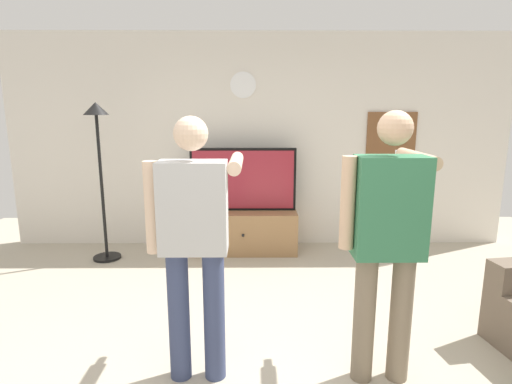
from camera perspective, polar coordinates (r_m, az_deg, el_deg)
back_wall at (r=5.30m, az=0.52°, el=7.02°), size 6.40×0.10×2.70m
tv_stand at (r=5.16m, az=-1.76°, el=-5.45°), size 1.32×0.54×0.52m
television at (r=5.05m, az=-1.79°, el=1.77°), size 1.30×0.07×0.78m
wall_clock at (r=5.23m, az=-1.81°, el=14.71°), size 0.32×0.03×0.32m
framed_picture at (r=5.53m, az=18.35°, el=7.47°), size 0.63×0.04×0.60m
floor_lamp at (r=5.01m, az=-21.09°, el=5.61°), size 0.32×0.32×1.84m
person_standing_nearer_lamp at (r=2.62m, az=-8.59°, el=-6.04°), size 0.60×0.78×1.73m
person_standing_nearer_couch at (r=2.70m, az=17.88°, el=-5.52°), size 0.61×0.78×1.77m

